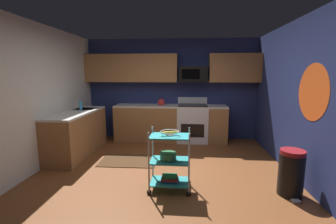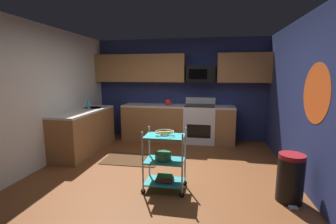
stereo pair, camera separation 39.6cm
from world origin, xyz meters
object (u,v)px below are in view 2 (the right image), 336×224
mixing_bowl_large (163,156)px  book_stack (165,178)px  oven_range (200,123)px  dish_soap_bottle (89,104)px  fruit_bowl (165,132)px  trash_can (290,178)px  kettle (168,102)px  rolling_cart (165,160)px  microwave (201,74)px

mixing_bowl_large → book_stack: mixing_bowl_large is taller
oven_range → dish_soap_bottle: 2.70m
fruit_bowl → book_stack: size_ratio=1.06×
book_stack → trash_can: bearing=-0.3°
oven_range → kettle: 0.95m
fruit_bowl → trash_can: bearing=-0.3°
book_stack → fruit_bowl: bearing=90.0°
kettle → trash_can: kettle is taller
rolling_cart → microwave: bearing=82.1°
microwave → mixing_bowl_large: microwave is taller
rolling_cart → book_stack: 0.28m
mixing_bowl_large → dish_soap_bottle: bearing=141.4°
trash_can → mixing_bowl_large: bearing=179.7°
oven_range → rolling_cart: size_ratio=1.20×
fruit_bowl → book_stack: (0.00, -0.00, -0.70)m
mixing_bowl_large → book_stack: 0.35m
oven_range → fruit_bowl: size_ratio=4.04×
mixing_bowl_large → book_stack: (0.02, -0.00, -0.35)m
oven_range → book_stack: (-0.38, -2.61, -0.30)m
microwave → kettle: 1.07m
oven_range → fruit_bowl: bearing=-98.3°
oven_range → microwave: (-0.00, 0.10, 1.22)m
mixing_bowl_large → rolling_cart: bearing=0.0°
book_stack → kettle: size_ratio=0.97×
microwave → mixing_bowl_large: bearing=-98.4°
oven_range → trash_can: bearing=-62.8°
fruit_bowl → trash_can: fruit_bowl is taller
oven_range → dish_soap_bottle: dish_soap_bottle is taller
mixing_bowl_large → microwave: bearing=81.6°
rolling_cart → kettle: bearing=99.1°
book_stack → trash_can: (1.72, -0.01, 0.15)m
kettle → dish_soap_bottle: kettle is taller
microwave → dish_soap_bottle: size_ratio=3.50×
rolling_cart → book_stack: bearing=-104.0°
book_stack → dish_soap_bottle: size_ratio=1.29×
rolling_cart → trash_can: size_ratio=1.39×
kettle → fruit_bowl: bearing=-80.9°
mixing_bowl_large → kettle: bearing=98.6°
microwave → trash_can: bearing=-63.7°
trash_can → dish_soap_bottle: bearing=156.5°
dish_soap_bottle → trash_can: dish_soap_bottle is taller
oven_range → mixing_bowl_large: bearing=-98.8°
oven_range → mixing_bowl_large: oven_range is taller
microwave → rolling_cart: (-0.38, -2.71, -1.25)m
oven_range → fruit_bowl: (-0.38, -2.61, 0.40)m
oven_range → microwave: 1.23m
rolling_cart → dish_soap_bottle: dish_soap_bottle is taller
microwave → kettle: bearing=-172.2°
microwave → rolling_cart: size_ratio=0.77×
kettle → dish_soap_bottle: size_ratio=1.32×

